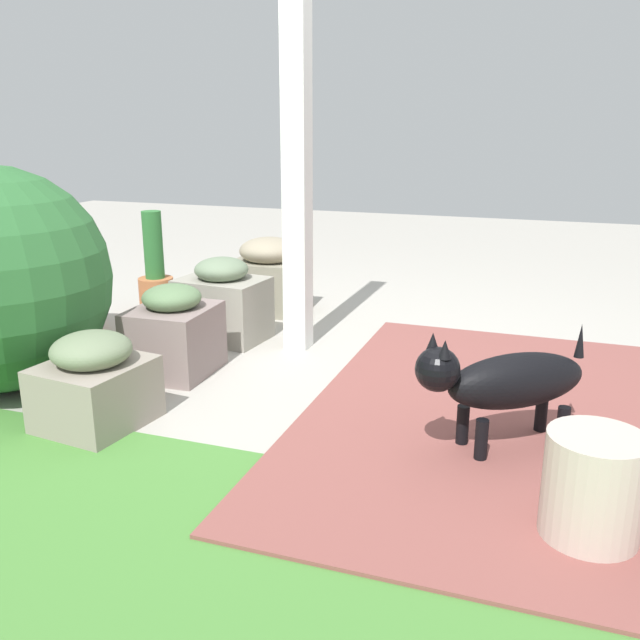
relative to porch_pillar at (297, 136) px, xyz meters
The scene contains 11 objects.
ground_plane 1.20m from the porch_pillar, 136.23° to the left, with size 12.00×12.00×0.00m, color #ABA69D.
brick_path 1.80m from the porch_pillar, 153.61° to the left, with size 1.80×2.40×0.02m, color brown.
porch_pillar is the anchor object (origin of this frame).
stone_planter_nearest 1.20m from the porch_pillar, 54.82° to the right, with size 0.50×0.45×0.49m.
stone_planter_near 1.03m from the porch_pillar, ahead, with size 0.51×0.40×0.48m.
stone_planter_mid 1.18m from the porch_pillar, 53.15° to the left, with size 0.39×0.44×0.45m.
stone_planter_far 1.61m from the porch_pillar, 71.01° to the left, with size 0.42×0.46×0.40m.
terracotta_pot_tall 1.51m from the porch_pillar, 18.02° to the right, with size 0.23×0.23×0.66m.
terracotta_pot_broad 1.63m from the porch_pillar, ahead, with size 0.36×0.36×0.43m.
dog 1.72m from the porch_pillar, 142.47° to the left, with size 0.63×0.54×0.49m.
ceramic_urn 2.27m from the porch_pillar, 136.29° to the left, with size 0.29×0.29×0.34m, color beige.
Camera 1 is at (-1.06, 3.13, 1.21)m, focal length 38.33 mm.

